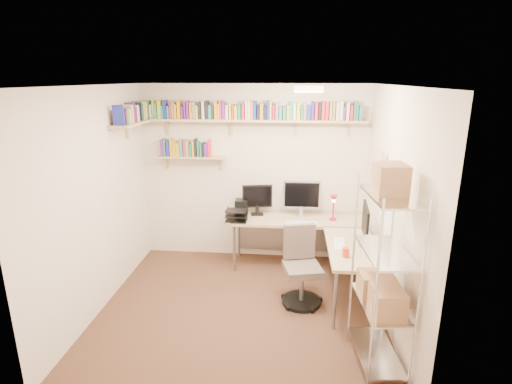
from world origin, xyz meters
TOP-DOWN VIEW (x-y plane):
  - ground at (0.00, 0.00)m, footprint 3.20×3.20m
  - room_shell at (0.00, 0.00)m, footprint 3.24×3.04m
  - wall_shelves at (-0.40, 1.30)m, footprint 3.12×1.09m
  - corner_desk at (0.69, 0.95)m, footprint 1.87×1.79m
  - office_chair at (0.69, 0.24)m, footprint 0.50×0.50m
  - wire_rack at (1.36, -0.80)m, footprint 0.43×0.78m

SIDE VIEW (x-z plane):
  - ground at x=0.00m, z-range 0.00..0.00m
  - office_chair at x=0.69m, z-range -0.07..0.85m
  - corner_desk at x=0.69m, z-range 0.09..1.30m
  - wire_rack at x=1.36m, z-range 0.09..1.99m
  - room_shell at x=0.00m, z-range 0.29..2.81m
  - wall_shelves at x=-0.40m, z-range 1.63..2.43m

